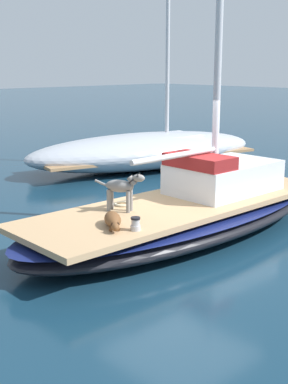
% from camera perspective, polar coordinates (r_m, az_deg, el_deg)
% --- Properties ---
extents(ground_plane, '(120.00, 120.00, 0.00)m').
position_cam_1_polar(ground_plane, '(10.02, 4.17, -4.69)').
color(ground_plane, '#143347').
extents(sailboat_main, '(2.63, 7.27, 0.66)m').
position_cam_1_polar(sailboat_main, '(9.92, 4.20, -2.85)').
color(sailboat_main, black).
rests_on(sailboat_main, ground).
extents(mast_main, '(0.14, 2.27, 7.69)m').
position_cam_1_polar(mast_main, '(10.12, 7.74, 19.12)').
color(mast_main, silver).
rests_on(mast_main, sailboat_main).
extents(cabin_house, '(1.43, 2.24, 0.84)m').
position_cam_1_polar(cabin_house, '(10.57, 8.43, 1.82)').
color(cabin_house, silver).
rests_on(cabin_house, sailboat_main).
extents(dog_brown, '(0.83, 0.60, 0.22)m').
position_cam_1_polar(dog_brown, '(8.28, -3.42, -3.09)').
color(dog_brown, brown).
rests_on(dog_brown, sailboat_main).
extents(dog_grey, '(0.87, 0.50, 0.70)m').
position_cam_1_polar(dog_grey, '(9.07, -2.41, 0.49)').
color(dog_grey, gray).
rests_on(dog_grey, sailboat_main).
extents(deck_winch, '(0.16, 0.16, 0.21)m').
position_cam_1_polar(deck_winch, '(8.08, -0.93, -3.53)').
color(deck_winch, '#B7B7BC').
rests_on(deck_winch, sailboat_main).
extents(coiled_rope, '(0.32, 0.32, 0.04)m').
position_cam_1_polar(coiled_rope, '(9.56, -2.32, -1.30)').
color(coiled_rope, beige).
rests_on(coiled_rope, sailboat_main).
extents(moored_boat_port_side, '(4.43, 8.16, 6.62)m').
position_cam_1_polar(moored_boat_port_side, '(16.30, 0.13, 4.60)').
color(moored_boat_port_side, '#B2B7C1').
rests_on(moored_boat_port_side, ground).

